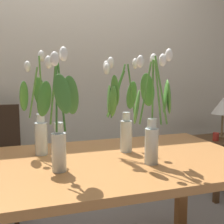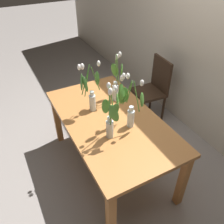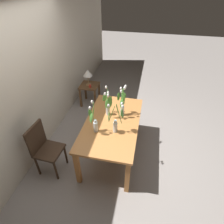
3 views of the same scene
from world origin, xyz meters
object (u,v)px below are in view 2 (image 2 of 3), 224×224
(tulip_vase_1, at_px, (116,85))
(tulip_vase_2, at_px, (91,92))
(dining_table, at_px, (111,125))
(tulip_vase_3, at_px, (129,105))
(dining_chair, at_px, (154,87))
(tulip_vase_0, at_px, (111,117))

(tulip_vase_1, distance_m, tulip_vase_2, 0.34)
(dining_table, bearing_deg, tulip_vase_3, 34.45)
(dining_chair, bearing_deg, tulip_vase_0, -53.54)
(tulip_vase_1, bearing_deg, dining_chair, 110.99)
(tulip_vase_1, bearing_deg, tulip_vase_3, -13.80)
(tulip_vase_0, height_order, tulip_vase_1, tulip_vase_1)
(dining_table, xyz_separation_m, tulip_vase_1, (-0.29, 0.22, 0.28))
(tulip_vase_1, bearing_deg, tulip_vase_0, -33.06)
(dining_chair, bearing_deg, dining_table, -59.50)
(dining_table, bearing_deg, tulip_vase_0, -27.31)
(dining_table, xyz_separation_m, tulip_vase_2, (-0.23, -0.11, 0.31))
(dining_table, height_order, tulip_vase_0, tulip_vase_0)
(tulip_vase_3, bearing_deg, dining_table, -145.55)
(tulip_vase_0, relative_size, tulip_vase_1, 0.99)
(tulip_vase_1, height_order, tulip_vase_2, tulip_vase_1)
(dining_table, distance_m, dining_chair, 1.16)
(tulip_vase_1, height_order, dining_chair, tulip_vase_1)
(tulip_vase_0, bearing_deg, tulip_vase_1, 146.94)
(tulip_vase_3, bearing_deg, tulip_vase_1, 166.20)
(tulip_vase_2, bearing_deg, tulip_vase_1, 101.00)
(dining_table, bearing_deg, tulip_vase_1, 142.65)
(tulip_vase_3, bearing_deg, tulip_vase_2, -150.09)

